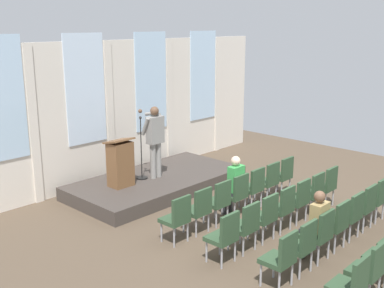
# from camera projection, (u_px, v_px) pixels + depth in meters

# --- Properties ---
(ground_plane) EXTENTS (13.76, 13.76, 0.00)m
(ground_plane) POSITION_uv_depth(u_px,v_px,m) (290.00, 234.00, 9.31)
(ground_plane) COLOR brown
(rear_partition) EXTENTS (10.59, 0.14, 3.81)m
(rear_partition) POSITION_uv_depth(u_px,v_px,m) (121.00, 108.00, 12.36)
(rear_partition) COLOR silver
(rear_partition) RESTS_ON ground
(stage_platform) EXTENTS (4.36, 2.21, 0.33)m
(stage_platform) POSITION_uv_depth(u_px,v_px,m) (157.00, 183.00, 11.83)
(stage_platform) COLOR #3F3833
(stage_platform) RESTS_ON ground
(speaker) EXTENTS (0.51, 0.69, 1.77)m
(speaker) POSITION_uv_depth(u_px,v_px,m) (155.00, 137.00, 11.47)
(speaker) COLOR gray
(speaker) RESTS_ON stage_platform
(mic_stand) EXTENTS (0.28, 0.28, 1.55)m
(mic_stand) POSITION_uv_depth(u_px,v_px,m) (142.00, 165.00, 11.56)
(mic_stand) COLOR black
(mic_stand) RESTS_ON stage_platform
(lectern) EXTENTS (0.60, 0.48, 1.16)m
(lectern) POSITION_uv_depth(u_px,v_px,m) (120.00, 163.00, 10.97)
(lectern) COLOR brown
(lectern) RESTS_ON stage_platform
(chair_r0_c0) EXTENTS (0.46, 0.44, 0.94)m
(chair_r0_c0) POSITION_uv_depth(u_px,v_px,m) (177.00, 216.00, 8.81)
(chair_r0_c0) COLOR #99999E
(chair_r0_c0) RESTS_ON ground
(chair_r0_c1) EXTENTS (0.46, 0.44, 0.94)m
(chair_r0_c1) POSITION_uv_depth(u_px,v_px,m) (199.00, 208.00, 9.23)
(chair_r0_c1) COLOR #99999E
(chair_r0_c1) RESTS_ON ground
(chair_r0_c2) EXTENTS (0.46, 0.44, 0.94)m
(chair_r0_c2) POSITION_uv_depth(u_px,v_px,m) (219.00, 200.00, 9.66)
(chair_r0_c2) COLOR #99999E
(chair_r0_c2) RESTS_ON ground
(chair_r0_c3) EXTENTS (0.46, 0.44, 0.94)m
(chair_r0_c3) POSITION_uv_depth(u_px,v_px,m) (237.00, 192.00, 10.08)
(chair_r0_c3) COLOR #99999E
(chair_r0_c3) RESTS_ON ground
(audience_r0_c3) EXTENTS (0.36, 0.39, 1.32)m
(audience_r0_c3) POSITION_uv_depth(u_px,v_px,m) (234.00, 182.00, 10.08)
(audience_r0_c3) COLOR #2D2D33
(audience_r0_c3) RESTS_ON ground
(chair_r0_c4) EXTENTS (0.46, 0.44, 0.94)m
(chair_r0_c4) POSITION_uv_depth(u_px,v_px,m) (253.00, 185.00, 10.50)
(chair_r0_c4) COLOR #99999E
(chair_r0_c4) RESTS_ON ground
(chair_r0_c5) EXTENTS (0.46, 0.44, 0.94)m
(chair_r0_c5) POSITION_uv_depth(u_px,v_px,m) (269.00, 179.00, 10.92)
(chair_r0_c5) COLOR #99999E
(chair_r0_c5) RESTS_ON ground
(chair_r0_c6) EXTENTS (0.46, 0.44, 0.94)m
(chair_r0_c6) POSITION_uv_depth(u_px,v_px,m) (283.00, 173.00, 11.34)
(chair_r0_c6) COLOR #99999E
(chair_r0_c6) RESTS_ON ground
(chair_r1_c0) EXTENTS (0.46, 0.44, 0.94)m
(chair_r1_c0) POSITION_uv_depth(u_px,v_px,m) (225.00, 235.00, 8.06)
(chair_r1_c0) COLOR #99999E
(chair_r1_c0) RESTS_ON ground
(chair_r1_c1) EXTENTS (0.46, 0.44, 0.94)m
(chair_r1_c1) POSITION_uv_depth(u_px,v_px,m) (246.00, 224.00, 8.48)
(chair_r1_c1) COLOR #99999E
(chair_r1_c1) RESTS_ON ground
(chair_r1_c2) EXTENTS (0.46, 0.44, 0.94)m
(chair_r1_c2) POSITION_uv_depth(u_px,v_px,m) (265.00, 215.00, 8.90)
(chair_r1_c2) COLOR #99999E
(chair_r1_c2) RESTS_ON ground
(chair_r1_c3) EXTENTS (0.46, 0.44, 0.94)m
(chair_r1_c3) POSITION_uv_depth(u_px,v_px,m) (282.00, 206.00, 9.32)
(chair_r1_c3) COLOR #99999E
(chair_r1_c3) RESTS_ON ground
(chair_r1_c4) EXTENTS (0.46, 0.44, 0.94)m
(chair_r1_c4) POSITION_uv_depth(u_px,v_px,m) (298.00, 198.00, 9.74)
(chair_r1_c4) COLOR #99999E
(chair_r1_c4) RESTS_ON ground
(chair_r1_c5) EXTENTS (0.46, 0.44, 0.94)m
(chair_r1_c5) POSITION_uv_depth(u_px,v_px,m) (313.00, 191.00, 10.16)
(chair_r1_c5) COLOR #99999E
(chair_r1_c5) RESTS_ON ground
(chair_r1_c6) EXTENTS (0.46, 0.44, 0.94)m
(chair_r1_c6) POSITION_uv_depth(u_px,v_px,m) (326.00, 184.00, 10.59)
(chair_r1_c6) COLOR #99999E
(chair_r1_c6) RESTS_ON ground
(chair_r2_c0) EXTENTS (0.46, 0.44, 0.94)m
(chair_r2_c0) POSITION_uv_depth(u_px,v_px,m) (282.00, 256.00, 7.30)
(chair_r2_c0) COLOR #99999E
(chair_r2_c0) RESTS_ON ground
(chair_r2_c1) EXTENTS (0.46, 0.44, 0.94)m
(chair_r2_c1) POSITION_uv_depth(u_px,v_px,m) (302.00, 244.00, 7.72)
(chair_r2_c1) COLOR #99999E
(chair_r2_c1) RESTS_ON ground
(chair_r2_c2) EXTENTS (0.46, 0.44, 0.94)m
(chair_r2_c2) POSITION_uv_depth(u_px,v_px,m) (320.00, 232.00, 8.14)
(chair_r2_c2) COLOR #99999E
(chair_r2_c2) RESTS_ON ground
(audience_r2_c2) EXTENTS (0.36, 0.39, 1.27)m
(audience_r2_c2) POSITION_uv_depth(u_px,v_px,m) (316.00, 221.00, 8.16)
(audience_r2_c2) COLOR #2D2D33
(audience_r2_c2) RESTS_ON ground
(chair_r2_c3) EXTENTS (0.46, 0.44, 0.94)m
(chair_r2_c3) POSITION_uv_depth(u_px,v_px,m) (336.00, 222.00, 8.57)
(chair_r2_c3) COLOR #99999E
(chair_r2_c3) RESTS_ON ground
(chair_r2_c4) EXTENTS (0.46, 0.44, 0.94)m
(chair_r2_c4) POSITION_uv_depth(u_px,v_px,m) (351.00, 213.00, 8.99)
(chair_r2_c4) COLOR #99999E
(chair_r2_c4) RESTS_ON ground
(chair_r2_c5) EXTENTS (0.46, 0.44, 0.94)m
(chair_r2_c5) POSITION_uv_depth(u_px,v_px,m) (364.00, 204.00, 9.41)
(chair_r2_c5) COLOR #99999E
(chair_r2_c5) RESTS_ON ground
(chair_r2_c6) EXTENTS (0.46, 0.44, 0.94)m
(chair_r2_c6) POSITION_uv_depth(u_px,v_px,m) (377.00, 196.00, 9.83)
(chair_r2_c6) COLOR #99999E
(chair_r2_c6) RESTS_ON ground
(chair_r3_c0) EXTENTS (0.46, 0.44, 0.94)m
(chair_r3_c0) POSITION_uv_depth(u_px,v_px,m) (352.00, 283.00, 6.55)
(chair_r3_c0) COLOR #99999E
(chair_r3_c0) RESTS_ON ground
(chair_r3_c1) EXTENTS (0.46, 0.44, 0.94)m
(chair_r3_c1) POSITION_uv_depth(u_px,v_px,m) (370.00, 268.00, 6.97)
(chair_r3_c1) COLOR #99999E
(chair_r3_c1) RESTS_ON ground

